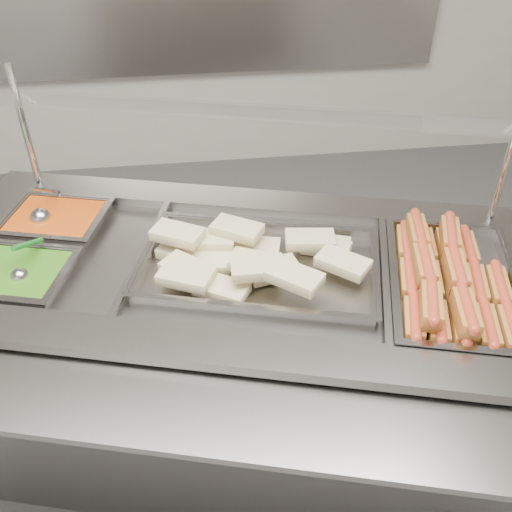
{
  "coord_description": "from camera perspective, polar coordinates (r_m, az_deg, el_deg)",
  "views": [
    {
      "loc": [
        0.04,
        -0.81,
        1.76
      ],
      "look_at": [
        0.19,
        0.38,
        0.83
      ],
      "focal_mm": 40.0,
      "sensor_mm": 36.0,
      "label": 1
    }
  ],
  "objects": [
    {
      "name": "steam_counter",
      "position": [
        1.82,
        -1.43,
        -10.6
      ],
      "size": [
        1.84,
        1.18,
        0.82
      ],
      "color": "slate",
      "rests_on": "ground"
    },
    {
      "name": "tray_rail",
      "position": [
        1.25,
        -5.24,
        -15.09
      ],
      "size": [
        1.63,
        0.74,
        0.05
      ],
      "color": "gray",
      "rests_on": "steam_counter"
    },
    {
      "name": "sneeze_guard",
      "position": [
        1.54,
        -0.64,
        13.84
      ],
      "size": [
        1.51,
        0.66,
        0.4
      ],
      "color": "silver",
      "rests_on": "steam_counter"
    },
    {
      "name": "pan_hotdogs",
      "position": [
        1.59,
        18.94,
        -3.28
      ],
      "size": [
        0.43,
        0.56,
        0.09
      ],
      "color": "gray",
      "rests_on": "steam_counter"
    },
    {
      "name": "pan_wraps",
      "position": [
        1.55,
        0.33,
        -1.33
      ],
      "size": [
        0.69,
        0.51,
        0.06
      ],
      "color": "gray",
      "rests_on": "steam_counter"
    },
    {
      "name": "pan_beans",
      "position": [
        1.84,
        -19.22,
        2.78
      ],
      "size": [
        0.32,
        0.28,
        0.09
      ],
      "color": "gray",
      "rests_on": "steam_counter"
    },
    {
      "name": "pan_peas",
      "position": [
        1.66,
        -22.79,
        -2.4
      ],
      "size": [
        0.32,
        0.28,
        0.09
      ],
      "color": "gray",
      "rests_on": "steam_counter"
    },
    {
      "name": "hotdogs_in_buns",
      "position": [
        1.56,
        18.63,
        -2.27
      ],
      "size": [
        0.35,
        0.52,
        0.11
      ],
      "color": "#9B5D20",
      "rests_on": "pan_hotdogs"
    },
    {
      "name": "tortilla_wraps",
      "position": [
        1.53,
        -0.56,
        -0.1
      ],
      "size": [
        0.58,
        0.37,
        0.09
      ],
      "color": "#CFBF8A",
      "rests_on": "pan_wraps"
    },
    {
      "name": "ladle",
      "position": [
        1.82,
        -20.68,
        3.73
      ],
      "size": [
        0.08,
        0.17,
        0.14
      ],
      "color": "#B2B1B6",
      "rests_on": "pan_beans"
    },
    {
      "name": "serving_spoon",
      "position": [
        1.62,
        -22.4,
        -1.38
      ],
      "size": [
        0.07,
        0.16,
        0.12
      ],
      "color": "#B2B1B6",
      "rests_on": "pan_peas"
    }
  ]
}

